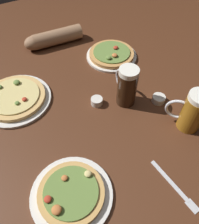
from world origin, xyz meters
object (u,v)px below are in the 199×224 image
(diner_arm, at_px, (52,38))
(pizza_plate_side, at_px, (112,55))
(pizza_plate_near, at_px, (71,194))
(pizza_plate_far, at_px, (15,98))
(ramekin_butter, at_px, (97,101))
(beer_mug_amber, at_px, (127,86))
(beer_mug_dark, at_px, (193,111))
(fork_left, at_px, (175,186))
(ramekin_sauce, at_px, (159,99))

(diner_arm, bearing_deg, pizza_plate_side, -48.21)
(pizza_plate_near, bearing_deg, pizza_plate_side, 49.05)
(pizza_plate_near, distance_m, diner_arm, 0.86)
(pizza_plate_far, distance_m, ramekin_butter, 0.36)
(beer_mug_amber, height_order, diner_arm, beer_mug_amber)
(beer_mug_dark, height_order, beer_mug_amber, beer_mug_amber)
(fork_left, distance_m, diner_arm, 0.97)
(ramekin_sauce, bearing_deg, diner_arm, 111.69)
(beer_mug_dark, xyz_separation_m, ramekin_butter, (-0.26, 0.28, -0.07))
(beer_mug_dark, relative_size, ramekin_butter, 3.44)
(ramekin_sauce, distance_m, ramekin_butter, 0.27)
(pizza_plate_far, height_order, beer_mug_amber, beer_mug_amber)
(pizza_plate_far, height_order, beer_mug_dark, beer_mug_dark)
(beer_mug_amber, bearing_deg, pizza_plate_near, -144.85)
(pizza_plate_far, distance_m, beer_mug_amber, 0.49)
(ramekin_sauce, bearing_deg, pizza_plate_far, 150.69)
(pizza_plate_near, xyz_separation_m, beer_mug_dark, (0.53, 0.03, 0.07))
(fork_left, bearing_deg, pizza_plate_far, 119.02)
(ramekin_sauce, xyz_separation_m, diner_arm, (-0.25, 0.63, 0.03))
(ramekin_sauce, relative_size, ramekin_butter, 1.12)
(ramekin_sauce, bearing_deg, pizza_plate_near, -159.12)
(ramekin_sauce, height_order, ramekin_butter, ramekin_butter)
(beer_mug_dark, bearing_deg, pizza_plate_side, 93.99)
(ramekin_butter, relative_size, diner_arm, 0.16)
(pizza_plate_far, relative_size, ramekin_butter, 6.12)
(diner_arm, bearing_deg, beer_mug_dark, -71.26)
(pizza_plate_side, distance_m, ramekin_butter, 0.34)
(ramekin_butter, height_order, fork_left, ramekin_butter)
(pizza_plate_near, distance_m, pizza_plate_far, 0.51)
(fork_left, bearing_deg, pizza_plate_side, 76.13)
(beer_mug_dark, relative_size, beer_mug_amber, 0.97)
(pizza_plate_side, height_order, fork_left, pizza_plate_side)
(pizza_plate_far, height_order, ramekin_butter, pizza_plate_far)
(pizza_plate_side, relative_size, beer_mug_amber, 1.45)
(beer_mug_dark, distance_m, fork_left, 0.29)
(ramekin_butter, distance_m, diner_arm, 0.51)
(pizza_plate_side, relative_size, diner_arm, 0.82)
(pizza_plate_far, bearing_deg, ramekin_butter, -31.97)
(ramekin_sauce, distance_m, fork_left, 0.39)
(beer_mug_dark, distance_m, beer_mug_amber, 0.28)
(pizza_plate_near, relative_size, fork_left, 1.28)
(pizza_plate_near, bearing_deg, fork_left, -24.06)
(beer_mug_amber, bearing_deg, fork_left, -99.23)
(ramekin_sauce, bearing_deg, pizza_plate_side, 93.02)
(pizza_plate_near, xyz_separation_m, fork_left, (0.32, -0.14, -0.01))
(pizza_plate_near, xyz_separation_m, diner_arm, (0.26, 0.82, 0.02))
(fork_left, bearing_deg, ramekin_sauce, 59.97)
(pizza_plate_near, distance_m, ramekin_sauce, 0.55)
(pizza_plate_far, distance_m, fork_left, 0.74)
(beer_mug_dark, bearing_deg, beer_mug_amber, 121.66)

